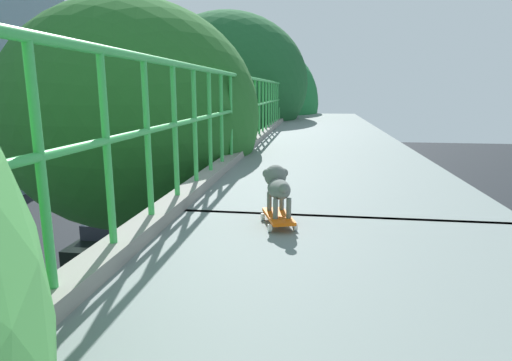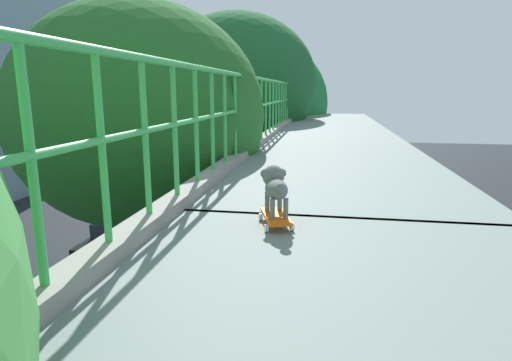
# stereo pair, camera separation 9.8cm
# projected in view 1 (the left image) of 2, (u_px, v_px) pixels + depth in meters

# --- Properties ---
(green_railing) EXTENTS (0.20, 32.83, 1.22)m
(green_railing) POSITION_uv_depth(u_px,v_px,m) (49.00, 247.00, 1.89)
(green_railing) COLOR gray
(green_railing) RESTS_ON overpass_deck
(car_red_taxi_fifth) EXTENTS (1.82, 4.31, 1.56)m
(car_red_taxi_fifth) POSITION_uv_depth(u_px,v_px,m) (142.00, 285.00, 14.31)
(car_red_taxi_fifth) COLOR red
(car_red_taxi_fifth) RESTS_ON ground
(car_black_sixth) EXTENTS (1.79, 4.33, 1.55)m
(car_black_sixth) POSITION_uv_depth(u_px,v_px,m) (107.00, 238.00, 18.63)
(car_black_sixth) COLOR black
(car_black_sixth) RESTS_ON ground
(car_blue_seventh) EXTENTS (1.93, 3.98, 1.56)m
(car_blue_seventh) POSITION_uv_depth(u_px,v_px,m) (200.00, 218.00, 21.67)
(car_blue_seventh) COLOR navy
(car_blue_seventh) RESTS_ON ground
(city_bus) EXTENTS (2.66, 11.41, 3.16)m
(city_bus) POSITION_uv_depth(u_px,v_px,m) (194.00, 161.00, 32.48)
(city_bus) COLOR #AF2313
(city_bus) RESTS_ON ground
(roadside_tree_mid) EXTENTS (4.15, 4.15, 8.55)m
(roadside_tree_mid) POSITION_uv_depth(u_px,v_px,m) (134.00, 123.00, 6.99)
(roadside_tree_mid) COLOR brown
(roadside_tree_mid) RESTS_ON ground
(roadside_tree_far) EXTENTS (5.62, 5.62, 9.81)m
(roadside_tree_far) POSITION_uv_depth(u_px,v_px,m) (228.00, 85.00, 15.10)
(roadside_tree_far) COLOR brown
(roadside_tree_far) RESTS_ON ground
(roadside_tree_farthest) EXTENTS (5.96, 5.96, 9.39)m
(roadside_tree_farthest) POSITION_uv_depth(u_px,v_px,m) (252.00, 104.00, 19.21)
(roadside_tree_farthest) COLOR #4A3D30
(roadside_tree_farthest) RESTS_ON ground
(toy_skateboard) EXTENTS (0.30, 0.45, 0.08)m
(toy_skateboard) POSITION_uv_depth(u_px,v_px,m) (278.00, 217.00, 3.13)
(toy_skateboard) COLOR #EA5A0B
(toy_skateboard) RESTS_ON overpass_deck
(small_dog) EXTENTS (0.26, 0.42, 0.35)m
(small_dog) POSITION_uv_depth(u_px,v_px,m) (277.00, 184.00, 3.15)
(small_dog) COLOR #5D645F
(small_dog) RESTS_ON toy_skateboard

